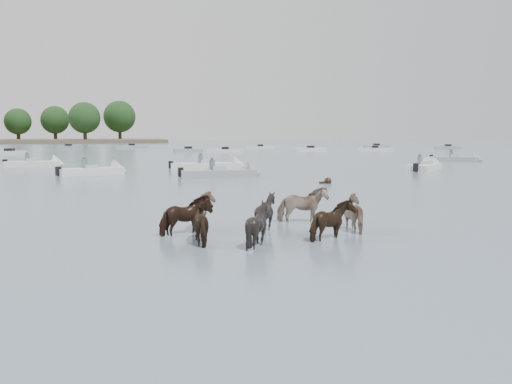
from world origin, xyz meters
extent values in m
plane|color=slate|center=(0.00, 0.00, 0.00)|extent=(400.00, 400.00, 0.00)
imported|color=black|center=(-4.02, 0.18, 0.47)|extent=(1.68, 1.29, 1.29)
imported|color=gray|center=(-3.28, 1.10, 0.45)|extent=(1.26, 1.41, 1.26)
imported|color=black|center=(-1.64, 0.12, 0.47)|extent=(1.37, 1.28, 1.29)
imported|color=#896E5D|center=(-0.05, 1.34, 0.50)|extent=(1.68, 0.92, 1.36)
imported|color=black|center=(-3.62, -1.13, 0.45)|extent=(1.46, 1.56, 1.25)
imported|color=black|center=(-2.43, -1.87, 0.47)|extent=(1.40, 1.31, 1.30)
imported|color=black|center=(-0.29, -1.64, 0.45)|extent=(1.61, 1.32, 1.24)
imported|color=#8C715F|center=(1.07, -0.50, 0.45)|extent=(1.41, 1.52, 1.25)
sphere|color=black|center=(6.06, 13.86, 0.12)|extent=(0.44, 0.44, 0.44)
cube|color=black|center=(5.81, 13.86, 0.02)|extent=(0.50, 0.22, 0.18)
cube|color=silver|center=(-7.26, 24.01, 0.20)|extent=(4.62, 3.02, 0.55)
cone|color=silver|center=(-5.23, 24.77, 0.20)|extent=(1.40, 1.81, 1.60)
cube|color=#99ADB7|center=(-7.26, 24.01, 0.55)|extent=(1.14, 1.33, 0.35)
cube|color=black|center=(-9.29, 23.25, 0.35)|extent=(0.45, 0.45, 0.60)
cylinder|color=#595966|center=(-7.66, 24.01, 0.75)|extent=(0.36, 0.36, 0.70)
sphere|color=#595966|center=(-7.66, 24.01, 1.20)|extent=(0.24, 0.24, 0.24)
cube|color=gray|center=(0.90, 20.09, 0.20)|extent=(4.98, 1.84, 0.55)
cone|color=gray|center=(3.35, 19.96, 0.20)|extent=(0.98, 1.64, 1.60)
cube|color=#99ADB7|center=(0.90, 20.09, 0.55)|extent=(0.85, 1.16, 0.35)
cube|color=black|center=(-1.56, 20.21, 0.35)|extent=(0.37, 0.37, 0.60)
cylinder|color=#595966|center=(0.50, 20.09, 0.75)|extent=(0.36, 0.36, 0.70)
sphere|color=#595966|center=(0.50, 20.09, 1.20)|extent=(0.24, 0.24, 0.24)
cube|color=silver|center=(1.50, 28.34, 0.20)|extent=(5.66, 2.05, 0.55)
cone|color=silver|center=(4.26, 28.11, 0.20)|extent=(1.03, 1.67, 1.60)
cube|color=#99ADB7|center=(1.50, 28.34, 0.55)|extent=(0.89, 1.18, 0.35)
cube|color=black|center=(-1.26, 28.57, 0.35)|extent=(0.38, 0.38, 0.60)
cylinder|color=#595966|center=(1.10, 28.34, 0.75)|extent=(0.36, 0.36, 0.70)
sphere|color=#595966|center=(1.10, 28.34, 1.20)|extent=(0.24, 0.24, 0.24)
cube|color=silver|center=(17.45, 22.08, 0.20)|extent=(4.20, 4.00, 0.55)
cone|color=silver|center=(19.02, 23.48, 0.20)|extent=(1.74, 1.79, 1.60)
cube|color=#99ADB7|center=(17.45, 22.08, 0.55)|extent=(1.34, 1.37, 0.35)
cube|color=black|center=(15.88, 20.67, 0.35)|extent=(0.49, 0.49, 0.60)
cylinder|color=#595966|center=(17.05, 22.08, 0.75)|extent=(0.36, 0.36, 0.70)
sphere|color=#595966|center=(17.05, 22.08, 1.20)|extent=(0.24, 0.24, 0.24)
cube|color=gray|center=(27.62, 32.77, 0.20)|extent=(4.56, 3.93, 0.55)
cone|color=gray|center=(29.43, 31.45, 0.20)|extent=(1.67, 1.82, 1.60)
cube|color=#99ADB7|center=(27.62, 32.77, 0.55)|extent=(1.31, 1.38, 0.35)
cube|color=black|center=(25.81, 34.08, 0.35)|extent=(0.49, 0.49, 0.60)
cylinder|color=#595966|center=(27.22, 32.77, 0.75)|extent=(0.36, 0.36, 0.70)
sphere|color=#595966|center=(27.22, 32.77, 1.20)|extent=(0.24, 0.24, 0.24)
cube|color=silver|center=(-12.30, 34.87, 0.20)|extent=(4.49, 1.92, 0.55)
cone|color=silver|center=(-10.11, 34.71, 0.20)|extent=(1.02, 1.66, 1.60)
cube|color=#99ADB7|center=(-12.30, 34.87, 0.55)|extent=(0.88, 1.18, 0.35)
cube|color=black|center=(-14.49, 35.04, 0.35)|extent=(0.38, 0.38, 0.60)
cylinder|color=#595966|center=(-12.70, 34.87, 0.75)|extent=(0.36, 0.36, 0.70)
sphere|color=#595966|center=(-12.70, 34.87, 1.20)|extent=(0.24, 0.24, 0.24)
cube|color=silver|center=(-18.39, 62.21, 0.22)|extent=(4.75, 3.02, 0.60)
cube|color=black|center=(-18.39, 62.21, 0.60)|extent=(1.29, 1.29, 0.50)
cube|color=gray|center=(-12.78, 88.78, 0.22)|extent=(4.35, 2.75, 0.60)
cube|color=black|center=(-12.78, 88.78, 0.60)|extent=(1.27, 1.27, 0.50)
cube|color=gray|center=(-1.68, 89.27, 0.22)|extent=(6.07, 2.38, 0.60)
cube|color=black|center=(-1.68, 89.27, 0.60)|extent=(1.14, 1.14, 0.50)
cube|color=gray|center=(5.54, 66.24, 0.22)|extent=(4.30, 1.67, 0.60)
cube|color=black|center=(5.54, 66.24, 0.60)|extent=(1.04, 1.04, 0.50)
cube|color=silver|center=(10.34, 62.33, 0.22)|extent=(5.38, 2.80, 0.60)
cube|color=black|center=(10.34, 62.33, 0.60)|extent=(1.23, 1.23, 0.50)
cube|color=silver|center=(19.70, 77.04, 0.22)|extent=(4.99, 2.94, 0.60)
cube|color=black|center=(19.70, 77.04, 0.60)|extent=(1.27, 1.27, 0.50)
cube|color=silver|center=(24.71, 65.75, 0.22)|extent=(5.03, 1.74, 0.60)
cube|color=black|center=(24.71, 65.75, 0.60)|extent=(1.05, 1.05, 0.50)
cube|color=silver|center=(34.24, 62.61, 0.22)|extent=(5.40, 3.52, 0.60)
cube|color=black|center=(34.24, 62.61, 0.60)|extent=(1.32, 1.32, 0.50)
cube|color=gray|center=(42.82, 78.60, 0.22)|extent=(4.98, 1.76, 0.60)
cube|color=black|center=(42.82, 78.60, 0.60)|extent=(1.05, 1.05, 0.50)
cube|color=gray|center=(51.90, 69.43, 0.22)|extent=(4.55, 2.93, 0.60)
cube|color=black|center=(51.90, 69.43, 0.60)|extent=(1.29, 1.29, 0.50)
cylinder|color=#382619|center=(-30.19, 152.78, 1.66)|extent=(1.00, 1.00, 3.32)
sphere|color=black|center=(-30.19, 152.78, 6.00)|extent=(7.39, 7.39, 7.39)
cylinder|color=#382619|center=(-20.55, 155.64, 1.82)|extent=(1.00, 1.00, 3.63)
sphere|color=black|center=(-20.55, 155.64, 6.56)|extent=(8.07, 8.07, 8.07)
cylinder|color=#382619|center=(-11.83, 143.28, 1.92)|extent=(1.00, 1.00, 3.84)
sphere|color=black|center=(-11.83, 143.28, 6.93)|extent=(8.53, 8.53, 8.53)
cylinder|color=#382619|center=(-2.25, 154.10, 2.11)|extent=(1.00, 1.00, 4.22)
sphere|color=black|center=(-2.25, 154.10, 7.61)|extent=(9.37, 9.37, 9.37)
camera|label=1|loc=(-6.12, -15.31, 2.90)|focal=38.55mm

